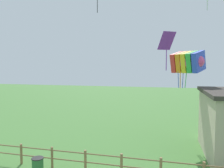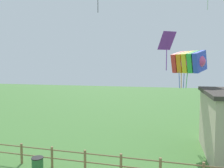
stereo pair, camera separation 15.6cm
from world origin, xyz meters
name	(u,v)px [view 1 (the left image)]	position (x,y,z in m)	size (l,w,h in m)	color
wooden_fence	(103,162)	(0.00, 5.85, 0.68)	(14.33, 0.14, 1.22)	olive
trash_bin	(38,167)	(-3.29, 4.80, 0.50)	(0.63, 0.63, 0.99)	#2D6B38
kite_rainbow_parafoil	(188,62)	(4.97, 14.57, 6.23)	(3.44, 3.16, 3.21)	#E54C8C
kite_purple_streamer	(167,43)	(3.21, 8.66, 7.21)	(1.12, 1.07, 2.30)	purple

